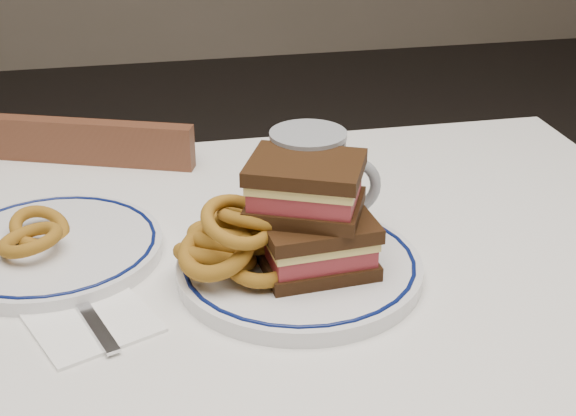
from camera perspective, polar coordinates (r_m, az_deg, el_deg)
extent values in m
cube|color=silver|center=(0.93, -5.75, -6.09)|extent=(1.26, 0.86, 0.03)
cylinder|color=#4A2817|center=(1.55, 13.87, -8.91)|extent=(0.06, 0.06, 0.71)
cube|color=silver|center=(1.35, -7.66, 0.60)|extent=(1.26, 0.01, 0.17)
cube|color=#4A2817|center=(1.58, -11.05, -6.47)|extent=(0.49, 0.49, 0.04)
cylinder|color=#4A2817|center=(1.78, -3.80, -9.64)|extent=(0.03, 0.03, 0.37)
cylinder|color=#4A2817|center=(1.87, -13.62, -8.48)|extent=(0.03, 0.03, 0.37)
cube|color=#4A2817|center=(1.33, -14.24, -2.29)|extent=(0.36, 0.16, 0.41)
cylinder|color=silver|center=(0.93, 0.82, -4.32)|extent=(0.28, 0.28, 0.02)
torus|color=#0A144B|center=(0.92, 0.82, -3.82)|extent=(0.27, 0.27, 0.01)
cube|color=black|center=(0.91, 2.05, -3.82)|extent=(0.13, 0.11, 0.02)
cube|color=maroon|center=(0.90, 2.06, -2.81)|extent=(0.12, 0.10, 0.02)
cube|color=#E5CA66|center=(0.89, 2.08, -1.95)|extent=(0.12, 0.10, 0.01)
cube|color=black|center=(0.88, 2.09, -1.20)|extent=(0.13, 0.11, 0.02)
cube|color=black|center=(0.89, 1.24, 0.13)|extent=(0.15, 0.14, 0.02)
cube|color=maroon|center=(0.88, 1.25, 1.20)|extent=(0.14, 0.13, 0.02)
cube|color=#E5CA66|center=(0.87, 1.26, 2.11)|extent=(0.14, 0.13, 0.01)
cube|color=black|center=(0.87, 1.27, 2.90)|extent=(0.15, 0.14, 0.02)
torus|color=brown|center=(0.91, -5.21, -3.43)|extent=(0.11, 0.10, 0.08)
torus|color=brown|center=(0.88, -2.05, -4.01)|extent=(0.08, 0.08, 0.03)
torus|color=brown|center=(0.91, -4.60, -2.05)|extent=(0.09, 0.09, 0.04)
torus|color=brown|center=(0.87, -5.12, -2.91)|extent=(0.10, 0.09, 0.07)
torus|color=brown|center=(0.90, -3.68, -1.22)|extent=(0.08, 0.08, 0.02)
torus|color=brown|center=(0.89, -2.21, -0.86)|extent=(0.10, 0.09, 0.07)
torus|color=brown|center=(0.86, -3.58, -0.98)|extent=(0.09, 0.08, 0.06)
cylinder|color=silver|center=(1.00, -1.23, -0.31)|extent=(0.05, 0.05, 0.03)
cylinder|color=#8C0207|center=(0.99, -1.24, 0.23)|extent=(0.04, 0.04, 0.01)
cylinder|color=black|center=(0.96, 1.40, 1.12)|extent=(0.09, 0.09, 0.15)
cylinder|color=gray|center=(0.93, 1.45, 5.23)|extent=(0.09, 0.09, 0.01)
torus|color=gray|center=(0.96, 4.42, 1.53)|extent=(0.08, 0.02, 0.08)
cylinder|color=#AAC3DB|center=(0.91, 0.33, -1.72)|extent=(0.07, 0.07, 0.11)
cylinder|color=silver|center=(1.01, -16.43, -2.81)|extent=(0.26, 0.26, 0.02)
torus|color=#0A144B|center=(1.01, -16.50, -2.37)|extent=(0.25, 0.25, 0.00)
torus|color=brown|center=(1.03, -17.24, -1.38)|extent=(0.08, 0.07, 0.06)
torus|color=brown|center=(0.98, -17.86, -2.17)|extent=(0.08, 0.08, 0.04)
cube|color=white|center=(0.88, -13.77, -7.86)|extent=(0.16, 0.16, 0.00)
cube|color=silver|center=(0.87, -13.80, -7.65)|extent=(0.06, 0.13, 0.00)
cube|color=silver|center=(0.93, -15.22, -5.42)|extent=(0.03, 0.04, 0.00)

